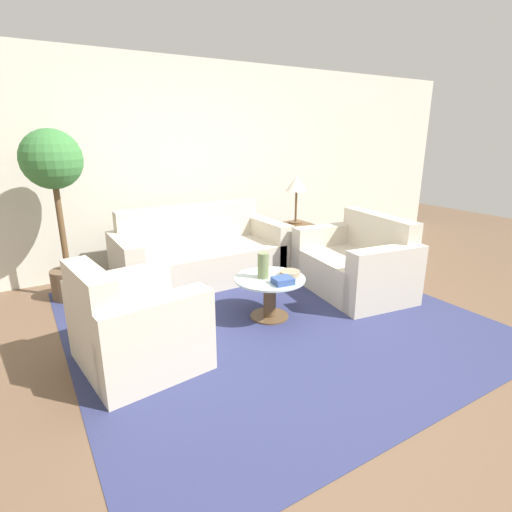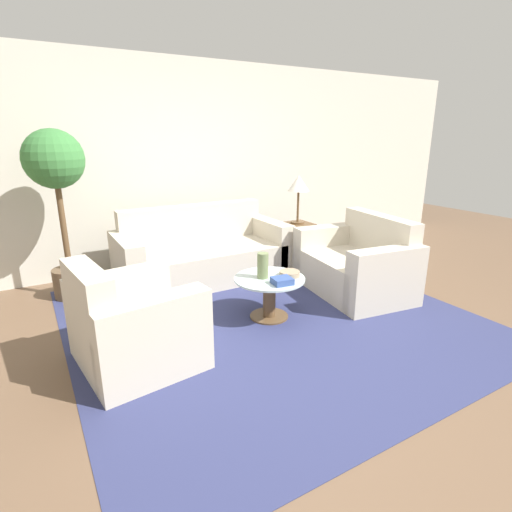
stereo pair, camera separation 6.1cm
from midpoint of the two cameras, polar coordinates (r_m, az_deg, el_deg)
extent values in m
plane|color=brown|center=(3.34, 6.67, -13.52)|extent=(14.00, 14.00, 0.00)
cube|color=beige|center=(5.37, -11.30, 12.58)|extent=(10.00, 0.06, 2.60)
cube|color=navy|center=(3.89, 2.34, -8.66)|extent=(3.55, 3.53, 0.01)
cube|color=beige|center=(4.81, -6.93, -1.09)|extent=(1.80, 0.88, 0.41)
cube|color=beige|center=(5.06, -8.61, 2.43)|extent=(1.80, 0.18, 0.86)
cube|color=beige|center=(4.51, -17.52, -1.46)|extent=(0.20, 0.88, 0.64)
cube|color=beige|center=(5.18, 2.20, 1.68)|extent=(0.20, 0.88, 0.64)
cube|color=beige|center=(3.23, -15.95, -11.07)|extent=(0.89, 0.78, 0.41)
cube|color=beige|center=(3.06, -21.81, -8.97)|extent=(0.26, 0.70, 0.83)
cube|color=beige|center=(2.89, -13.55, -11.77)|extent=(0.83, 0.30, 0.64)
cube|color=beige|center=(3.47, -18.23, -7.12)|extent=(0.83, 0.30, 0.64)
cube|color=beige|center=(4.56, 13.98, -2.51)|extent=(0.97, 1.17, 0.41)
cube|color=beige|center=(4.69, 17.41, 0.55)|extent=(0.32, 1.08, 0.84)
cube|color=beige|center=(4.94, 10.43, 0.64)|extent=(0.86, 0.31, 0.64)
cube|color=beige|center=(4.13, 18.46, -3.27)|extent=(0.86, 0.31, 0.64)
cylinder|color=brown|center=(3.89, 2.34, -8.58)|extent=(0.37, 0.37, 0.02)
cylinder|color=brown|center=(3.81, 2.37, -6.10)|extent=(0.12, 0.12, 0.39)
cylinder|color=#B2C6C6|center=(3.74, 2.41, -3.25)|extent=(0.67, 0.67, 0.02)
cube|color=brown|center=(5.49, 6.17, 1.95)|extent=(0.37, 0.37, 0.53)
cylinder|color=brown|center=(5.43, 6.26, 4.80)|extent=(0.18, 0.18, 0.02)
cylinder|color=brown|center=(5.38, 6.34, 7.06)|extent=(0.03, 0.03, 0.41)
cone|color=white|center=(5.34, 6.45, 10.30)|extent=(0.28, 0.28, 0.20)
cylinder|color=brown|center=(4.73, -24.50, -3.46)|extent=(0.36, 0.36, 0.32)
cylinder|color=brown|center=(4.56, -25.50, 4.19)|extent=(0.06, 0.06, 0.98)
sphere|color=#387538|center=(4.48, -26.57, 12.30)|extent=(0.58, 0.58, 0.58)
cylinder|color=#6B7A4C|center=(3.69, 1.45, -1.37)|extent=(0.10, 0.10, 0.24)
cylinder|color=gray|center=(3.78, 5.28, -2.53)|extent=(0.19, 0.19, 0.05)
cube|color=#334C8C|center=(3.58, 4.24, -3.56)|extent=(0.19, 0.17, 0.06)
camera|label=1|loc=(0.03, -89.55, 0.14)|focal=28.00mm
camera|label=2|loc=(0.03, 90.45, -0.14)|focal=28.00mm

